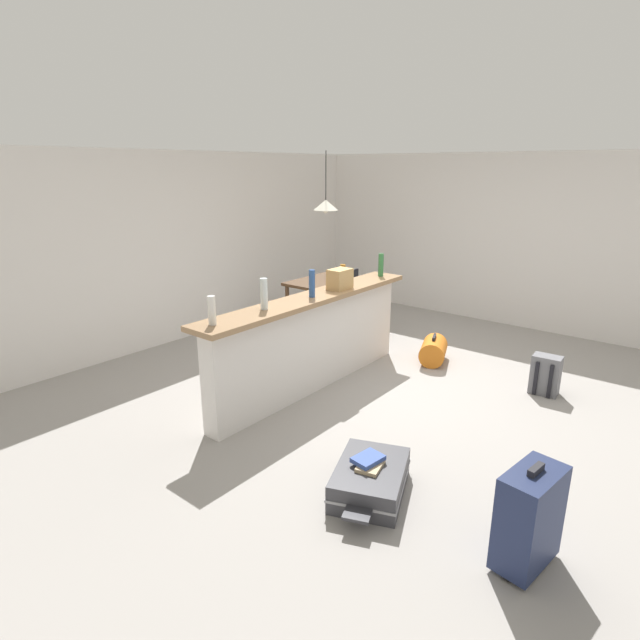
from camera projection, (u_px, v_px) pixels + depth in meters
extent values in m
cube|color=gray|center=(385.00, 384.00, 5.66)|extent=(13.00, 13.00, 0.05)
cube|color=silver|center=(203.00, 244.00, 7.12)|extent=(6.60, 0.10, 2.50)
cube|color=silver|center=(478.00, 238.00, 7.73)|extent=(0.10, 6.00, 2.50)
cube|color=silver|center=(313.00, 345.00, 5.37)|extent=(2.80, 0.20, 0.97)
cube|color=#93704C|center=(312.00, 298.00, 5.22)|extent=(2.96, 0.40, 0.05)
cylinder|color=silver|center=(212.00, 310.00, 4.23)|extent=(0.07, 0.07, 0.25)
cylinder|color=silver|center=(264.00, 294.00, 4.69)|extent=(0.07, 0.07, 0.29)
cylinder|color=#284C89|center=(312.00, 284.00, 5.13)|extent=(0.06, 0.06, 0.28)
cylinder|color=#9E661E|center=(343.00, 274.00, 5.70)|extent=(0.06, 0.06, 0.22)
cylinder|color=#2D6B38|center=(381.00, 265.00, 6.11)|extent=(0.06, 0.06, 0.27)
cube|color=tan|center=(340.00, 279.00, 5.47)|extent=(0.26, 0.18, 0.22)
cube|color=#4C331E|center=(328.00, 282.00, 7.25)|extent=(1.10, 0.80, 0.04)
cylinder|color=#4C331E|center=(325.00, 318.00, 6.79)|extent=(0.06, 0.06, 0.70)
cylinder|color=#4C331E|center=(366.00, 303.00, 7.52)|extent=(0.06, 0.06, 0.70)
cylinder|color=#4C331E|center=(287.00, 310.00, 7.20)|extent=(0.06, 0.06, 0.70)
cylinder|color=#4C331E|center=(330.00, 296.00, 7.93)|extent=(0.06, 0.06, 0.70)
cube|color=black|center=(359.00, 308.00, 6.99)|extent=(0.41, 0.41, 0.04)
cube|color=black|center=(349.00, 288.00, 7.02)|extent=(0.40, 0.04, 0.48)
cylinder|color=black|center=(362.00, 328.00, 6.84)|extent=(0.04, 0.04, 0.41)
cylinder|color=black|center=(375.00, 323.00, 7.08)|extent=(0.04, 0.04, 0.41)
cylinder|color=black|center=(343.00, 324.00, 7.03)|extent=(0.04, 0.04, 0.41)
cylinder|color=black|center=(356.00, 319.00, 7.27)|extent=(0.04, 0.04, 0.41)
cylinder|color=black|center=(326.00, 176.00, 6.85)|extent=(0.01, 0.01, 0.66)
cone|color=white|center=(326.00, 205.00, 6.96)|extent=(0.34, 0.34, 0.14)
sphere|color=white|center=(326.00, 211.00, 6.99)|extent=(0.07, 0.07, 0.07)
cube|color=#38383D|center=(370.00, 479.00, 3.70)|extent=(0.81, 0.70, 0.22)
cube|color=gray|center=(370.00, 479.00, 3.70)|extent=(0.82, 0.71, 0.02)
cube|color=#2D2D33|center=(357.00, 515.00, 3.32)|extent=(0.20, 0.22, 0.02)
cube|color=#1E284C|center=(529.00, 517.00, 2.97)|extent=(0.47, 0.30, 0.60)
cylinder|color=black|center=(508.00, 576.00, 2.93)|extent=(0.06, 0.04, 0.06)
cylinder|color=black|center=(538.00, 544.00, 3.18)|extent=(0.06, 0.04, 0.06)
cube|color=#232328|center=(536.00, 470.00, 2.87)|extent=(0.14, 0.06, 0.04)
cylinder|color=orange|center=(433.00, 350.00, 6.18)|extent=(0.56, 0.45, 0.30)
cube|color=black|center=(434.00, 337.00, 6.13)|extent=(0.20, 0.10, 0.04)
cube|color=slate|center=(545.00, 375.00, 5.30)|extent=(0.20, 0.29, 0.42)
cube|color=#515155|center=(547.00, 378.00, 5.40)|extent=(0.07, 0.22, 0.19)
cube|color=black|center=(550.00, 381.00, 5.19)|extent=(0.03, 0.04, 0.36)
cube|color=black|center=(536.00, 378.00, 5.26)|extent=(0.03, 0.04, 0.36)
cube|color=tan|center=(370.00, 466.00, 3.65)|extent=(0.25, 0.21, 0.03)
cube|color=#334C99|center=(368.00, 459.00, 3.68)|extent=(0.24, 0.19, 0.03)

